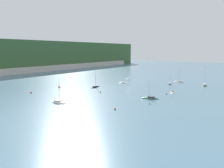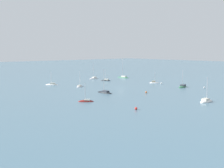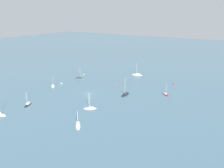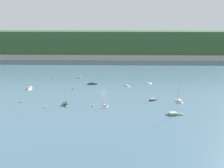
{
  "view_description": "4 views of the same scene",
  "coord_description": "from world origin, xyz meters",
  "views": [
    {
      "loc": [
        -103.72,
        -62.5,
        21.19
      ],
      "look_at": [
        1.53,
        11.93,
        1.08
      ],
      "focal_mm": 35.0,
      "sensor_mm": 36.0,
      "label": 1
    },
    {
      "loc": [
        -101.66,
        94.54,
        17.42
      ],
      "look_at": [
        0.95,
        4.44,
        1.87
      ],
      "focal_mm": 50.0,
      "sensor_mm": 36.0,
      "label": 2
    },
    {
      "loc": [
        83.34,
        68.23,
        39.99
      ],
      "look_at": [
        -11.59,
        6.55,
        3.3
      ],
      "focal_mm": 35.0,
      "sensor_mm": 36.0,
      "label": 3
    },
    {
      "loc": [
        8.59,
        -123.5,
        38.6
      ],
      "look_at": [
        4.84,
        7.71,
        2.7
      ],
      "focal_mm": 35.0,
      "sensor_mm": 36.0,
      "label": 4
    }
  ],
  "objects": [
    {
      "name": "sailboat_9",
      "position": [
        -19.85,
        34.12,
        0.09
      ],
      "size": [
        4.43,
        5.0,
        6.76
      ],
      "rotation": [
        0.0,
        0.0,
        0.89
      ],
      "color": "maroon",
      "rests_on": "ground_plane"
    },
    {
      "name": "mooring_buoy_4",
      "position": [
        -40.3,
        31.5,
        0.4
      ],
      "size": [
        0.8,
        0.8,
        0.8
      ],
      "color": "red",
      "rests_on": "ground_plane"
    },
    {
      "name": "sailboat_2",
      "position": [
        14.68,
        12.1,
        0.08
      ],
      "size": [
        4.83,
        5.88,
        7.62
      ],
      "rotation": [
        0.0,
        0.0,
        5.3
      ],
      "color": "silver",
      "rests_on": "ground_plane"
    },
    {
      "name": "mooring_buoy_3",
      "position": [
        -3.48,
        -23.98,
        0.43
      ],
      "size": [
        0.87,
        0.87,
        0.87
      ],
      "color": "white",
      "rests_on": "ground_plane"
    },
    {
      "name": "sailboat_3",
      "position": [
        40.29,
        -15.93,
        0.12
      ],
      "size": [
        4.15,
        7.73,
        9.86
      ],
      "rotation": [
        0.0,
        0.0,
        1.84
      ],
      "color": "silver",
      "rests_on": "ground_plane"
    },
    {
      "name": "mooring_buoy_2",
      "position": [
        -26.25,
        -25.85,
        0.36
      ],
      "size": [
        0.72,
        0.72,
        0.72
      ],
      "color": "white",
      "rests_on": "ground_plane"
    },
    {
      "name": "sailboat_8",
      "position": [
        -17.53,
        -22.0,
        0.11
      ],
      "size": [
        4.71,
        8.31,
        8.46
      ],
      "rotation": [
        0.0,
        0.0,
        1.86
      ],
      "color": "#2D6647",
      "rests_on": "ground_plane"
    },
    {
      "name": "mooring_buoy_1",
      "position": [
        -19.34,
        4.37,
        0.36
      ],
      "size": [
        0.72,
        0.72,
        0.72
      ],
      "color": "orange",
      "rests_on": "ground_plane"
    },
    {
      "name": "sailboat_1",
      "position": [
        27.22,
        -14.11,
        0.13
      ],
      "size": [
        6.08,
        4.07,
        7.01
      ],
      "rotation": [
        0.0,
        0.0,
        0.45
      ],
      "color": "black",
      "rests_on": "ground_plane"
    },
    {
      "name": "sailboat_0",
      "position": [
        -8.56,
        16.66,
        0.1
      ],
      "size": [
        7.81,
        2.64,
        10.08
      ],
      "rotation": [
        0.0,
        0.0,
        0.06
      ],
      "color": "black",
      "rests_on": "ground_plane"
    },
    {
      "name": "ground_plane",
      "position": [
        0.0,
        0.0,
        0.0
      ],
      "size": [
        600.0,
        600.0,
        0.0
      ],
      "primitive_type": "plane",
      "color": "slate"
    },
    {
      "name": "sailboat_6",
      "position": [
        2.03,
        -25.0,
        0.14
      ],
      "size": [
        4.91,
        4.39,
        6.41
      ],
      "rotation": [
        0.0,
        0.0,
        3.81
      ],
      "color": "silver",
      "rests_on": "ground_plane"
    },
    {
      "name": "sailboat_7",
      "position": [
        -46.11,
        4.55,
        0.11
      ],
      "size": [
        3.47,
        7.51,
        8.94
      ],
      "rotation": [
        0.0,
        0.0,
        4.85
      ],
      "color": "white",
      "rests_on": "ground_plane"
    },
    {
      "name": "sailboat_4",
      "position": [
        29.37,
        18.02,
        0.12
      ],
      "size": [
        5.77,
        5.53,
        6.86
      ],
      "rotation": [
        0.0,
        0.0,
        0.75
      ],
      "color": "white",
      "rests_on": "ground_plane"
    },
    {
      "name": "sailboat_5",
      "position": [
        33.73,
        -33.26,
        0.13
      ],
      "size": [
        8.99,
        3.19,
        12.39
      ],
      "rotation": [
        0.0,
        0.0,
        0.1
      ],
      "color": "#2D6647",
      "rests_on": "ground_plane"
    }
  ]
}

